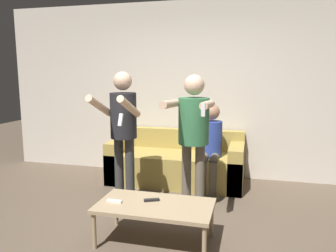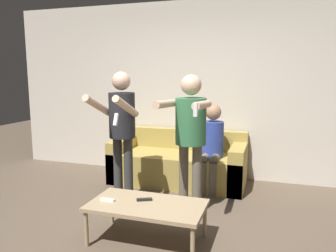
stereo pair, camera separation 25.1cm
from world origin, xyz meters
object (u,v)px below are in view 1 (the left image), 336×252
at_px(person_standing_left, 123,124).
at_px(coffee_table, 155,207).
at_px(person_seated, 211,143).
at_px(person_standing_right, 193,127).
at_px(remote_far, 152,200).
at_px(couch, 177,164).
at_px(remote_near, 114,201).

relative_size(person_standing_left, coffee_table, 1.49).
bearing_deg(coffee_table, person_seated, 78.67).
height_order(person_standing_left, person_standing_right, person_standing_left).
bearing_deg(remote_far, person_standing_right, 68.62).
distance_m(couch, coffee_table, 1.81).
distance_m(coffee_table, remote_near, 0.39).
xyz_separation_m(person_standing_right, remote_far, (-0.28, -0.71, -0.62)).
height_order(couch, person_seated, person_seated).
height_order(couch, person_standing_left, person_standing_left).
height_order(person_seated, remote_far, person_seated).
xyz_separation_m(person_standing_left, remote_near, (0.23, -0.83, -0.62)).
relative_size(person_standing_right, coffee_table, 1.46).
xyz_separation_m(couch, person_standing_right, (0.42, -1.03, 0.74)).
xyz_separation_m(couch, person_seated, (0.52, -0.17, 0.38)).
xyz_separation_m(person_standing_left, coffee_table, (0.62, -0.77, -0.66)).
relative_size(couch, person_standing_left, 1.20).
distance_m(coffee_table, remote_far, 0.09).
bearing_deg(couch, coffee_table, -83.72).
distance_m(person_standing_right, remote_near, 1.20).
bearing_deg(remote_far, person_standing_left, 128.77).
bearing_deg(person_standing_left, person_standing_right, -0.27).
relative_size(person_standing_right, remote_near, 10.60).
height_order(person_standing_right, remote_far, person_standing_right).
xyz_separation_m(remote_near, remote_far, (0.34, 0.12, 0.00)).
distance_m(couch, remote_far, 1.75).
xyz_separation_m(couch, coffee_table, (0.20, -1.80, 0.07)).
bearing_deg(coffee_table, remote_near, -171.50).
bearing_deg(person_standing_right, couch, 112.38).
bearing_deg(remote_near, person_standing_right, 53.36).
height_order(coffee_table, remote_near, remote_near).
bearing_deg(person_standing_right, remote_near, -126.64).
xyz_separation_m(coffee_table, remote_far, (-0.05, 0.06, 0.05)).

